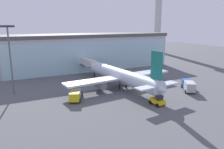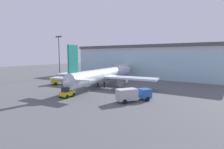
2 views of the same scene
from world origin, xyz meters
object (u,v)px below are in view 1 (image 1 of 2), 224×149
at_px(jet_bridge, 85,62).
at_px(safety_cone_nose, 141,94).
at_px(fuel_truck, 188,85).
at_px(safety_cone_wingtip, 159,82).
at_px(catering_truck, 76,92).
at_px(apron_light_mast, 10,54).
at_px(control_tower, 158,13).
at_px(pushback_tug, 157,101).
at_px(airplane, 119,75).
at_px(baggage_cart, 148,85).

bearing_deg(jet_bridge, safety_cone_nose, -176.61).
distance_m(fuel_truck, safety_cone_wingtip, 10.10).
distance_m(catering_truck, fuel_truck, 28.98).
height_order(jet_bridge, apron_light_mast, apron_light_mast).
height_order(catering_truck, safety_cone_nose, catering_truck).
relative_size(control_tower, pushback_tug, 11.59).
bearing_deg(fuel_truck, safety_cone_nose, 114.29).
height_order(airplane, catering_truck, airplane).
xyz_separation_m(control_tower, baggage_cart, (-51.17, -63.05, -22.80)).
height_order(pushback_tug, safety_cone_wingtip, pushback_tug).
height_order(airplane, fuel_truck, airplane).
bearing_deg(safety_cone_wingtip, catering_truck, -173.98).
relative_size(jet_bridge, safety_cone_nose, 24.62).
relative_size(airplane, baggage_cart, 12.23).
bearing_deg(apron_light_mast, safety_cone_nose, -27.73).
bearing_deg(catering_truck, apron_light_mast, -102.33).
bearing_deg(baggage_cart, apron_light_mast, 67.19).
bearing_deg(pushback_tug, control_tower, -42.99).
relative_size(control_tower, safety_cone_nose, 70.83).
relative_size(apron_light_mast, safety_cone_wingtip, 30.52).
bearing_deg(control_tower, catering_truck, -138.62).
xyz_separation_m(control_tower, catering_truck, (-71.84, -63.29, -21.83)).
relative_size(control_tower, baggage_cart, 13.07).
distance_m(control_tower, baggage_cart, 84.34).
height_order(airplane, safety_cone_wingtip, airplane).
bearing_deg(baggage_cart, catering_truck, 83.39).
bearing_deg(catering_truck, airplane, 130.40).
xyz_separation_m(control_tower, fuel_truck, (-43.74, -70.40, -21.83)).
bearing_deg(baggage_cart, control_tower, -46.34).
height_order(catering_truck, fuel_truck, same).
bearing_deg(catering_truck, baggage_cart, 114.85).
bearing_deg(fuel_truck, baggage_cart, 78.67).
height_order(airplane, safety_cone_nose, airplane).
bearing_deg(catering_truck, control_tower, 155.57).
distance_m(jet_bridge, baggage_cart, 25.43).
distance_m(airplane, safety_cone_wingtip, 13.53).
distance_m(apron_light_mast, baggage_cart, 36.18).
height_order(airplane, pushback_tug, airplane).
bearing_deg(catering_truck, fuel_truck, 99.99).
distance_m(apron_light_mast, catering_truck, 18.27).
relative_size(fuel_truck, safety_cone_nose, 13.28).
xyz_separation_m(control_tower, safety_cone_nose, (-57.10, -68.26, -23.02)).
bearing_deg(control_tower, airplane, -134.56).
bearing_deg(airplane, safety_cone_wingtip, -101.23).
bearing_deg(pushback_tug, catering_truck, 44.98).
bearing_deg(pushback_tug, airplane, -1.64).
bearing_deg(airplane, catering_truck, 99.72).
xyz_separation_m(fuel_truck, pushback_tug, (-13.68, -4.75, -0.49)).
bearing_deg(safety_cone_nose, catering_truck, 161.37).
bearing_deg(jet_bridge, apron_light_mast, 115.09).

